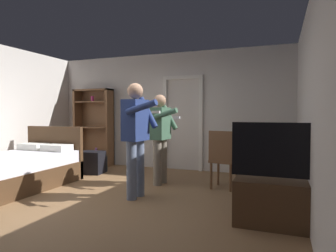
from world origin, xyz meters
TOP-DOWN VIEW (x-y plane):
  - ground_plane at (0.00, 0.00)m, footprint 6.11×6.11m
  - wall_back at (0.00, 2.76)m, footprint 5.80×0.12m
  - wall_right at (2.84, 0.00)m, footprint 0.12×5.63m
  - doorway_frame at (0.41, 2.68)m, footprint 0.93×0.08m
  - bed at (-1.77, 0.17)m, footprint 1.32×1.96m
  - bookshelf at (-1.87, 2.53)m, footprint 1.00×0.32m
  - tv_flatscreen at (2.48, -0.17)m, footprint 1.05×0.40m
  - side_table at (2.15, 1.15)m, footprint 0.58×0.58m
  - laptop at (2.13, 1.11)m, footprint 0.39×0.40m
  - bottle_on_table at (2.29, 1.07)m, footprint 0.06×0.06m
  - wooden_chair at (1.58, 1.27)m, footprint 0.48×0.48m
  - person_blue_shirt at (0.44, 0.29)m, footprint 0.68×0.60m
  - person_striped_shirt at (0.45, 1.24)m, footprint 0.62×0.58m
  - suitcase_dark at (-1.28, 1.59)m, footprint 0.53×0.44m
  - suitcase_small at (-1.33, 1.78)m, footprint 0.51×0.38m

SIDE VIEW (x-z plane):
  - ground_plane at x=0.00m, z-range 0.00..0.00m
  - suitcase_small at x=-1.33m, z-range 0.00..0.35m
  - suitcase_dark at x=-1.28m, z-range 0.00..0.47m
  - bed at x=-1.77m, z-range -0.21..0.81m
  - tv_flatscreen at x=2.48m, z-range -0.24..0.94m
  - side_table at x=2.15m, z-range 0.12..0.82m
  - wooden_chair at x=1.58m, z-range 0.05..1.04m
  - laptop at x=2.13m, z-range 0.67..0.83m
  - bottle_on_table at x=2.29m, z-range 0.68..0.93m
  - person_striped_shirt at x=0.45m, z-range 0.12..1.74m
  - person_blue_shirt at x=0.44m, z-range 0.13..1.87m
  - bookshelf at x=-1.87m, z-range 0.08..1.96m
  - doorway_frame at x=0.41m, z-range 0.16..2.29m
  - wall_back at x=0.00m, z-range 0.00..2.66m
  - wall_right at x=2.84m, z-range 0.00..2.66m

